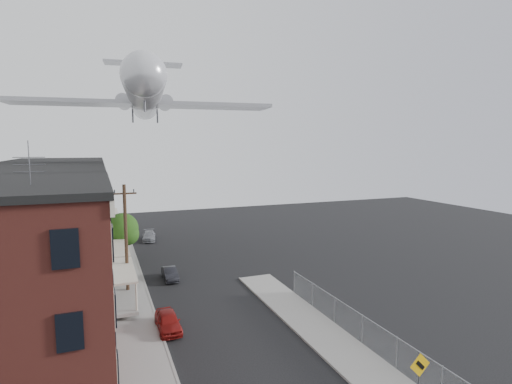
# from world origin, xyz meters

# --- Properties ---
(sidewalk_left) EXTENTS (3.00, 62.00, 0.12)m
(sidewalk_left) POSITION_xyz_m (-5.50, 24.00, 0.06)
(sidewalk_left) COLOR gray
(sidewalk_left) RESTS_ON ground
(sidewalk_right) EXTENTS (3.00, 26.00, 0.12)m
(sidewalk_right) POSITION_xyz_m (5.50, 6.00, 0.06)
(sidewalk_right) COLOR gray
(sidewalk_right) RESTS_ON ground
(curb_left) EXTENTS (0.15, 62.00, 0.14)m
(curb_left) POSITION_xyz_m (-4.05, 24.00, 0.07)
(curb_left) COLOR gray
(curb_left) RESTS_ON ground
(curb_right) EXTENTS (0.15, 26.00, 0.14)m
(curb_right) POSITION_xyz_m (4.05, 6.00, 0.07)
(curb_right) COLOR gray
(curb_right) RESTS_ON ground
(row_house_a) EXTENTS (11.98, 7.00, 10.30)m
(row_house_a) POSITION_xyz_m (-11.96, 16.50, 5.13)
(row_house_a) COLOR slate
(row_house_a) RESTS_ON ground
(row_house_b) EXTENTS (11.98, 7.00, 10.30)m
(row_house_b) POSITION_xyz_m (-11.96, 23.50, 5.13)
(row_house_b) COLOR #6E6457
(row_house_b) RESTS_ON ground
(row_house_c) EXTENTS (11.98, 7.00, 10.30)m
(row_house_c) POSITION_xyz_m (-11.96, 30.50, 5.13)
(row_house_c) COLOR slate
(row_house_c) RESTS_ON ground
(row_house_d) EXTENTS (11.98, 7.00, 10.30)m
(row_house_d) POSITION_xyz_m (-11.96, 37.50, 5.13)
(row_house_d) COLOR #6E6457
(row_house_d) RESTS_ON ground
(row_house_e) EXTENTS (11.98, 7.00, 10.30)m
(row_house_e) POSITION_xyz_m (-11.96, 44.50, 5.13)
(row_house_e) COLOR slate
(row_house_e) RESTS_ON ground
(chainlink_fence) EXTENTS (0.06, 18.06, 1.90)m
(chainlink_fence) POSITION_xyz_m (7.00, 5.00, 1.00)
(chainlink_fence) COLOR gray
(chainlink_fence) RESTS_ON ground
(warning_sign) EXTENTS (1.10, 0.11, 2.80)m
(warning_sign) POSITION_xyz_m (5.60, -1.03, 1.88)
(warning_sign) COLOR #515156
(warning_sign) RESTS_ON ground
(utility_pole) EXTENTS (1.80, 0.26, 9.00)m
(utility_pole) POSITION_xyz_m (-5.60, 18.00, 4.67)
(utility_pole) COLOR black
(utility_pole) RESTS_ON ground
(street_tree) EXTENTS (3.22, 3.20, 5.20)m
(street_tree) POSITION_xyz_m (-5.27, 27.92, 3.45)
(street_tree) COLOR black
(street_tree) RESTS_ON ground
(car_near) EXTENTS (1.46, 3.57, 1.21)m
(car_near) POSITION_xyz_m (-3.56, 11.23, 0.61)
(car_near) COLOR maroon
(car_near) RESTS_ON ground
(car_mid) EXTENTS (1.15, 3.28, 1.08)m
(car_mid) POSITION_xyz_m (-1.80, 21.18, 0.54)
(car_mid) COLOR black
(car_mid) RESTS_ON ground
(car_far) EXTENTS (2.07, 4.10, 1.14)m
(car_far) POSITION_xyz_m (-1.80, 37.31, 0.57)
(car_far) COLOR gray
(car_far) RESTS_ON ground
(airplane) EXTENTS (25.11, 28.67, 8.26)m
(airplane) POSITION_xyz_m (-2.67, 29.20, 17.06)
(airplane) COLOR silver
(airplane) RESTS_ON ground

